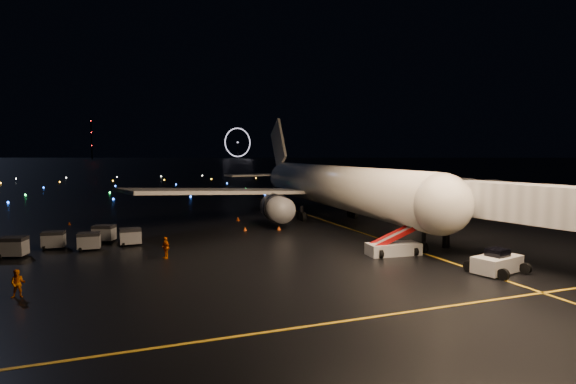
% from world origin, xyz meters
% --- Properties ---
extents(ground, '(2000.00, 2000.00, 0.00)m').
position_xyz_m(ground, '(0.00, 300.00, 0.00)').
color(ground, black).
rests_on(ground, ground).
extents(lane_centre, '(0.25, 80.00, 0.02)m').
position_xyz_m(lane_centre, '(12.00, 15.00, 0.01)').
color(lane_centre, gold).
rests_on(lane_centre, ground).
extents(lane_cross, '(60.00, 0.25, 0.02)m').
position_xyz_m(lane_cross, '(-5.00, -10.00, 0.01)').
color(lane_cross, gold).
rests_on(lane_cross, ground).
extents(airliner, '(55.41, 52.81, 15.22)m').
position_xyz_m(airliner, '(12.92, 25.65, 7.61)').
color(airliner, silver).
rests_on(airliner, ground).
extents(pushback_tug, '(4.19, 2.86, 1.82)m').
position_xyz_m(pushback_tug, '(13.04, -5.17, 0.91)').
color(pushback_tug, silver).
rests_on(pushback_tug, ground).
extents(belt_loader, '(7.02, 2.43, 3.34)m').
position_xyz_m(belt_loader, '(9.13, 2.64, 1.67)').
color(belt_loader, silver).
rests_on(belt_loader, ground).
extents(crew_b, '(0.90, 0.71, 1.78)m').
position_xyz_m(crew_b, '(-19.34, 0.47, 0.89)').
color(crew_b, orange).
rests_on(crew_b, ground).
extents(crew_c, '(0.86, 1.17, 1.85)m').
position_xyz_m(crew_c, '(-9.84, 8.14, 0.93)').
color(crew_c, orange).
rests_on(crew_c, ground).
extents(safety_cone_0, '(0.54, 0.54, 0.55)m').
position_xyz_m(safety_cone_0, '(3.83, 18.29, 0.28)').
color(safety_cone_0, '#EB4F0E').
rests_on(safety_cone_0, ground).
extents(safety_cone_1, '(0.60, 0.60, 0.53)m').
position_xyz_m(safety_cone_1, '(1.06, 26.99, 0.27)').
color(safety_cone_1, '#EB4F0E').
rests_on(safety_cone_1, ground).
extents(safety_cone_2, '(0.50, 0.50, 0.47)m').
position_xyz_m(safety_cone_2, '(-0.02, 19.14, 0.24)').
color(safety_cone_2, '#EB4F0E').
rests_on(safety_cone_2, ground).
extents(safety_cone_3, '(0.50, 0.50, 0.45)m').
position_xyz_m(safety_cone_3, '(-19.61, 30.89, 0.22)').
color(safety_cone_3, '#EB4F0E').
rests_on(safety_cone_3, ground).
extents(ferris_wheel, '(49.33, 16.80, 52.00)m').
position_xyz_m(ferris_wheel, '(170.00, 720.00, 26.00)').
color(ferris_wheel, black).
rests_on(ferris_wheel, ground).
extents(radio_mast, '(1.80, 1.80, 64.00)m').
position_xyz_m(radio_mast, '(-60.00, 740.00, 32.00)').
color(radio_mast, black).
rests_on(radio_mast, ground).
extents(taxiway_lights, '(164.00, 92.00, 0.36)m').
position_xyz_m(taxiway_lights, '(0.00, 106.00, 0.18)').
color(taxiway_lights, black).
rests_on(taxiway_lights, ground).
extents(baggage_cart_0, '(1.97, 1.43, 1.63)m').
position_xyz_m(baggage_cart_0, '(-16.20, 13.99, 0.81)').
color(baggage_cart_0, gray).
rests_on(baggage_cart_0, ground).
extents(baggage_cart_1, '(2.06, 1.51, 1.68)m').
position_xyz_m(baggage_cart_1, '(-12.58, 14.97, 0.84)').
color(baggage_cart_1, gray).
rests_on(baggage_cart_1, ground).
extents(baggage_cart_2, '(2.37, 2.04, 1.69)m').
position_xyz_m(baggage_cart_2, '(-15.05, 17.74, 0.85)').
color(baggage_cart_2, gray).
rests_on(baggage_cart_2, ground).
extents(baggage_cart_3, '(2.38, 1.94, 1.77)m').
position_xyz_m(baggage_cart_3, '(-22.13, 13.00, 0.88)').
color(baggage_cart_3, gray).
rests_on(baggage_cart_3, ground).
extents(baggage_cart_4, '(2.02, 1.50, 1.63)m').
position_xyz_m(baggage_cart_4, '(-19.37, 15.78, 0.82)').
color(baggage_cart_4, gray).
rests_on(baggage_cart_4, ground).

